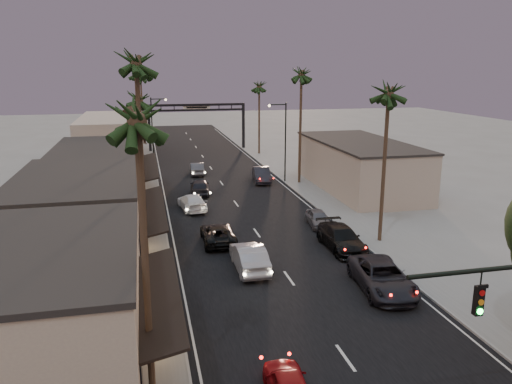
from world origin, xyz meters
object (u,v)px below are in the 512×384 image
streetlight_left (154,126)px  palm_far (140,76)px  streetlight_right (283,136)px  palm_la (136,109)px  palm_rb (302,71)px  palm_ld (138,70)px  palm_ra (389,87)px  palm_rc (259,84)px  palm_lc (139,95)px  oncoming_silver (249,257)px  palm_lb (136,57)px  oncoming_pickup (218,234)px  curbside_black (341,238)px  arch (197,115)px  curbside_near (382,277)px

streetlight_left → palm_far: (-1.38, 20.00, 6.11)m
streetlight_right → palm_la: size_ratio=0.68×
streetlight_right → palm_rb: (1.68, -1.00, 7.09)m
streetlight_right → palm_ld: size_ratio=0.63×
palm_ra → palm_rc: bearing=90.0°
palm_lc → oncoming_silver: 18.98m
streetlight_left → palm_lc: (-1.68, -22.00, 5.14)m
palm_rb → palm_ld: bearing=147.4°
palm_rb → palm_la: bearing=-116.2°
palm_ld → palm_rc: (17.20, 9.00, -1.95)m
streetlight_right → palm_lb: (-15.52, -23.00, 8.06)m
streetlight_right → oncoming_pickup: streetlight_right is taller
palm_far → palm_la: bearing=-90.2°
palm_rc → streetlight_left: bearing=-158.9°
palm_ra → curbside_black: bearing=-166.2°
palm_rc → oncoming_silver: 45.38m
palm_la → oncoming_silver: (6.47, 11.97, -10.59)m
palm_la → curbside_black: 22.41m
palm_la → oncoming_pickup: size_ratio=2.59×
palm_ld → palm_rb: (17.20, -11.00, 0.00)m
palm_lb → palm_ld: palm_lb is taller
arch → curbside_black: size_ratio=2.68×
arch → palm_far: size_ratio=1.15×
arch → palm_lb: bearing=-100.2°
oncoming_pickup → palm_la: bearing=74.6°
palm_la → palm_lc: (-0.00, 27.00, -0.97)m
palm_far → oncoming_pickup: palm_far is taller
palm_rb → palm_far: palm_rb is taller
palm_far → curbside_black: bearing=-76.2°
palm_lc → oncoming_silver: size_ratio=2.35×
streetlight_right → palm_rb: bearing=-30.8°
arch → oncoming_pickup: size_ratio=2.98×
oncoming_pickup → curbside_black: 9.13m
arch → oncoming_silver: bearing=-92.5°
palm_lc → palm_lb: bearing=-90.0°
palm_lc → oncoming_pickup: palm_lc is taller
palm_lc → oncoming_pickup: (5.25, -9.53, -9.76)m
palm_rc → palm_ld: bearing=-152.4°
palm_rb → palm_far: 37.98m
streetlight_left → palm_lc: 22.65m
oncoming_pickup → curbside_black: size_ratio=0.90×
streetlight_right → palm_ld: 19.78m
arch → palm_lc: (-8.60, -34.00, 4.94)m
oncoming_pickup → curbside_near: curbside_near is taller
palm_rc → palm_lb: bearing=-112.3°
palm_lb → palm_lc: size_ratio=1.25×
palm_lb → oncoming_silver: bearing=-9.1°
palm_lc → palm_rc: same height
palm_rb → oncoming_silver: (-10.73, -23.03, -11.56)m
streetlight_right → curbside_black: streetlight_right is taller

